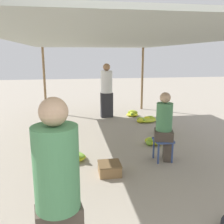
% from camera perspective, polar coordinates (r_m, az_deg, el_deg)
% --- Properties ---
extents(canopy_post_back_left, '(0.08, 0.08, 2.24)m').
position_cam_1_polar(canopy_post_back_left, '(8.98, -15.19, 6.93)').
color(canopy_post_back_left, olive).
rests_on(canopy_post_back_left, ground).
extents(canopy_post_back_right, '(0.08, 0.08, 2.24)m').
position_cam_1_polar(canopy_post_back_right, '(9.31, 6.93, 7.49)').
color(canopy_post_back_right, olive).
rests_on(canopy_post_back_right, ground).
extents(canopy_tarp, '(3.90, 7.62, 0.04)m').
position_cam_1_polar(canopy_tarp, '(5.36, -0.19, 15.85)').
color(canopy_tarp, '#9EA399').
rests_on(canopy_tarp, canopy_post_front_left).
extents(vendor_foreground, '(0.41, 0.41, 1.69)m').
position_cam_1_polar(vendor_foreground, '(2.16, -12.25, -18.41)').
color(vendor_foreground, '#4C4238').
rests_on(vendor_foreground, ground).
extents(stool, '(0.34, 0.34, 0.43)m').
position_cam_1_polar(stool, '(4.89, 11.59, -7.06)').
color(stool, '#384C84').
rests_on(stool, ground).
extents(vendor_seated, '(0.42, 0.42, 1.33)m').
position_cam_1_polar(vendor_seated, '(4.79, 11.97, -3.08)').
color(vendor_seated, '#4C4238').
rests_on(vendor_seated, ground).
extents(banana_pile_left_0, '(0.55, 0.50, 0.34)m').
position_cam_1_polar(banana_pile_left_0, '(4.94, -9.26, -9.79)').
color(banana_pile_left_0, yellow).
rests_on(banana_pile_left_0, ground).
extents(banana_pile_left_1, '(0.57, 0.55, 0.27)m').
position_cam_1_polar(banana_pile_left_1, '(6.33, -14.98, -5.14)').
color(banana_pile_left_1, '#84B934').
rests_on(banana_pile_left_1, ground).
extents(banana_pile_right_0, '(0.69, 0.52, 0.16)m').
position_cam_1_polar(banana_pile_right_0, '(7.69, 7.78, -1.71)').
color(banana_pile_right_0, '#8BBC33').
rests_on(banana_pile_right_0, ground).
extents(banana_pile_right_1, '(0.43, 0.46, 0.18)m').
position_cam_1_polar(banana_pile_right_1, '(5.80, 9.42, -6.64)').
color(banana_pile_right_1, '#91BE32').
rests_on(banana_pile_right_1, ground).
extents(banana_pile_right_2, '(0.45, 0.52, 0.28)m').
position_cam_1_polar(banana_pile_right_2, '(6.57, 11.66, -4.26)').
color(banana_pile_right_2, '#74B337').
rests_on(banana_pile_right_2, ground).
extents(banana_pile_right_3, '(0.43, 0.41, 0.20)m').
position_cam_1_polar(banana_pile_right_3, '(8.33, 4.70, -0.37)').
color(banana_pile_right_3, '#AECA2D').
rests_on(banana_pile_right_3, ground).
extents(crate_near, '(0.38, 0.38, 0.20)m').
position_cam_1_polar(crate_near, '(4.35, -0.57, -12.82)').
color(crate_near, olive).
rests_on(crate_near, ground).
extents(shopper_walking_mid, '(0.40, 0.39, 1.73)m').
position_cam_1_polar(shopper_walking_mid, '(8.01, -1.23, 5.09)').
color(shopper_walking_mid, '#2D2D33').
rests_on(shopper_walking_mid, ground).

